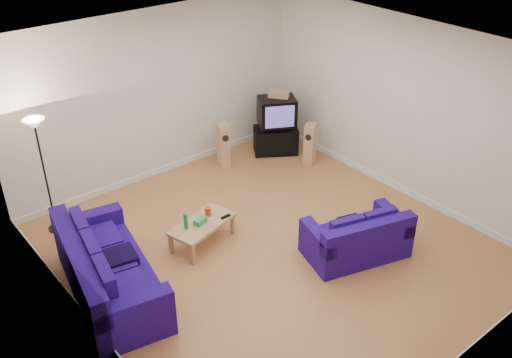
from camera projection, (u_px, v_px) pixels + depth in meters
room at (273, 163)px, 8.33m from camera, size 6.01×6.51×3.21m
sofa_three_seat at (106, 275)px, 8.00m from camera, size 1.47×2.56×0.93m
sofa_loveseat at (357, 240)px, 8.81m from camera, size 1.73×1.27×0.78m
coffee_table at (202, 225)px, 9.06m from camera, size 1.20×0.81×0.40m
bottle at (186, 221)px, 8.82m from camera, size 0.08×0.08×0.28m
tissue_box at (200, 221)px, 9.00m from camera, size 0.24×0.18×0.09m
red_canister at (208, 211)px, 9.18m from camera, size 0.13×0.13×0.14m
remote at (226, 217)px, 9.16m from camera, size 0.17×0.05×0.02m
tv_stand at (276, 140)px, 11.86m from camera, size 1.02×0.90×0.54m
av_receiver at (276, 126)px, 11.72m from camera, size 0.55×0.55×0.10m
television at (277, 112)px, 11.51m from camera, size 0.90×0.82×0.57m
centre_speaker at (279, 94)px, 11.38m from camera, size 0.37×0.42×0.14m
speaker_left at (223, 145)px, 11.26m from camera, size 0.28×0.32×0.90m
speaker_right at (310, 144)px, 11.36m from camera, size 0.31×0.29×0.85m
floor_lamp at (38, 140)px, 8.73m from camera, size 0.34×0.34×2.01m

